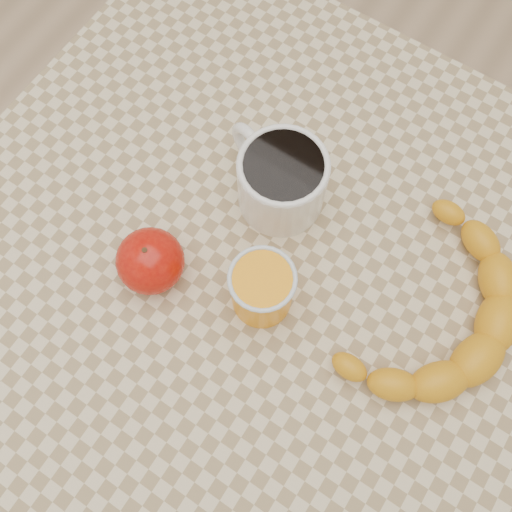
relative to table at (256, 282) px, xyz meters
The scene contains 6 objects.
ground 0.66m from the table, ahead, with size 3.00×3.00×0.00m, color tan.
table is the anchor object (origin of this frame).
coffee_mug 0.16m from the table, 104.69° to the left, with size 0.16×0.14×0.09m.
orange_juice_glass 0.14m from the table, 48.90° to the right, with size 0.07×0.07×0.09m.
apple 0.17m from the table, 141.13° to the right, with size 0.08×0.08×0.07m.
banana 0.24m from the table, 14.22° to the left, with size 0.27×0.34×0.05m, color orange, non-canonical shape.
Camera 1 is at (0.12, -0.19, 1.40)m, focal length 40.00 mm.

